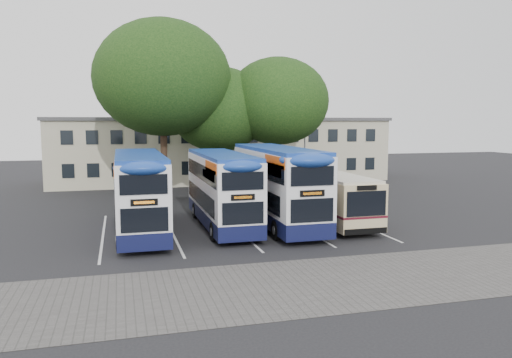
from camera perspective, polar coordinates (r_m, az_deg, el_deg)
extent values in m
plane|color=black|center=(24.17, 9.17, -7.45)|extent=(120.00, 120.00, 0.00)
cube|color=#595654|center=(18.99, 9.94, -11.36)|extent=(40.00, 6.00, 0.01)
cube|color=silver|center=(26.96, -17.08, -6.18)|extent=(0.12, 11.00, 0.01)
cube|color=silver|center=(27.06, -9.62, -5.93)|extent=(0.12, 11.00, 0.01)
cube|color=silver|center=(27.61, -2.34, -5.59)|extent=(0.12, 11.00, 0.01)
cube|color=silver|center=(28.59, 4.54, -5.18)|extent=(0.12, 11.00, 0.01)
cube|color=silver|center=(29.94, 10.87, -4.74)|extent=(0.12, 11.00, 0.01)
cube|color=beige|center=(49.37, -3.87, 3.29)|extent=(32.00, 8.00, 6.00)
cube|color=#4C4C4F|center=(49.29, -3.90, 6.83)|extent=(32.40, 8.40, 0.30)
cube|color=black|center=(45.55, -2.85, 1.38)|extent=(30.00, 0.06, 1.20)
cube|color=black|center=(45.38, -2.87, 4.90)|extent=(30.00, 0.06, 1.20)
cylinder|color=gray|center=(44.25, 5.61, 4.84)|extent=(0.14, 0.14, 9.00)
cube|color=gray|center=(44.34, 5.68, 10.66)|extent=(0.12, 0.80, 0.12)
cube|color=gray|center=(43.96, 5.86, 10.63)|extent=(0.25, 0.50, 0.12)
cylinder|color=black|center=(37.92, -10.46, 2.69)|extent=(0.50, 0.50, 6.64)
ellipsoid|color=black|center=(37.97, -10.65, 11.31)|extent=(10.05, 10.05, 8.54)
cylinder|color=black|center=(40.18, -4.21, 1.82)|extent=(0.50, 0.50, 4.99)
ellipsoid|color=black|center=(40.06, -4.26, 7.95)|extent=(7.91, 7.91, 6.72)
cylinder|color=black|center=(39.98, 2.46, 2.14)|extent=(0.50, 0.50, 5.46)
ellipsoid|color=black|center=(39.89, 2.49, 8.88)|extent=(8.10, 8.10, 6.89)
cube|color=#10153E|center=(26.88, -13.09, -4.65)|extent=(2.38, 9.98, 0.76)
cube|color=white|center=(26.59, -13.19, -0.73)|extent=(2.38, 9.98, 2.95)
cube|color=#1A40A0|center=(26.44, -13.28, 2.54)|extent=(2.33, 9.78, 0.29)
cube|color=black|center=(26.98, -13.17, -2.36)|extent=(2.42, 8.84, 0.95)
cube|color=black|center=(26.52, -13.23, 0.69)|extent=(2.42, 9.41, 0.86)
cube|color=#DC5812|center=(23.28, -10.00, 1.27)|extent=(0.02, 3.04, 0.52)
cube|color=black|center=(21.64, -12.66, -2.62)|extent=(1.14, 0.06, 0.29)
cylinder|color=black|center=(29.75, -15.38, -4.01)|extent=(0.29, 0.95, 0.95)
cylinder|color=black|center=(29.82, -11.24, -3.88)|extent=(0.29, 0.95, 0.95)
cylinder|color=black|center=(23.70, -15.36, -6.70)|extent=(0.29, 0.95, 0.95)
cylinder|color=black|center=(23.79, -10.15, -6.52)|extent=(0.29, 0.95, 0.95)
cube|color=#B50C1F|center=(27.76, -10.83, 1.01)|extent=(0.02, 3.80, 0.81)
cube|color=#10153E|center=(27.86, -3.92, -4.13)|extent=(2.33, 9.80, 0.75)
cube|color=white|center=(27.58, -3.95, -0.41)|extent=(2.33, 9.80, 2.89)
cube|color=#1A40A0|center=(27.44, -3.97, 2.68)|extent=(2.29, 9.60, 0.28)
cube|color=black|center=(27.96, -4.05, -1.96)|extent=(2.37, 8.68, 0.93)
cube|color=black|center=(27.51, -3.96, 0.94)|extent=(2.37, 9.24, 0.84)
cube|color=#DC5812|center=(24.62, 0.20, 1.49)|extent=(0.02, 2.99, 0.51)
cube|color=black|center=(22.83, -1.50, -2.10)|extent=(1.12, 0.06, 0.28)
cylinder|color=black|center=(30.48, -6.93, -3.59)|extent=(0.28, 0.93, 0.93)
cylinder|color=black|center=(30.85, -3.05, -3.43)|extent=(0.28, 0.93, 0.93)
cylinder|color=black|center=(24.61, -4.84, -6.01)|extent=(0.28, 0.93, 0.93)
cylinder|color=black|center=(25.07, -0.07, -5.76)|extent=(0.28, 0.93, 0.93)
cube|color=#10153E|center=(28.24, 2.43, -3.88)|extent=(2.50, 10.48, 0.80)
cube|color=white|center=(27.95, 2.45, 0.05)|extent=(2.50, 10.48, 3.10)
cube|color=#1A40A0|center=(27.82, 2.47, 3.32)|extent=(2.45, 10.27, 0.30)
cube|color=black|center=(28.34, 2.26, -1.59)|extent=(2.54, 9.29, 1.00)
cube|color=black|center=(27.88, 2.46, 1.48)|extent=(2.54, 9.88, 0.90)
cube|color=#DC5812|center=(25.05, 7.62, 2.11)|extent=(0.02, 3.20, 0.55)
cube|color=black|center=(23.04, 6.46, -1.64)|extent=(1.20, 0.06, 0.30)
cylinder|color=black|center=(30.85, -1.30, -3.36)|extent=(0.30, 1.00, 1.00)
cylinder|color=black|center=(31.47, 2.70, -3.17)|extent=(0.30, 1.00, 1.00)
cylinder|color=black|center=(24.73, 2.38, -5.86)|extent=(0.30, 1.00, 1.00)
cylinder|color=black|center=(25.49, 7.24, -5.53)|extent=(0.30, 1.00, 1.00)
cube|color=beige|center=(29.42, 8.13, -1.92)|extent=(2.39, 9.57, 2.44)
cube|color=beige|center=(29.26, 8.17, 0.53)|extent=(2.30, 9.18, 0.19)
cube|color=black|center=(29.79, 7.78, -1.02)|extent=(2.43, 7.65, 0.86)
cube|color=#58111F|center=(29.48, 8.12, -2.70)|extent=(2.42, 9.59, 0.11)
cube|color=black|center=(25.09, 12.51, -2.76)|extent=(2.10, 0.06, 1.24)
cylinder|color=black|center=(26.24, 8.75, -5.25)|extent=(0.29, 0.96, 0.96)
cylinder|color=black|center=(27.18, 12.94, -4.93)|extent=(0.29, 0.96, 0.96)
cylinder|color=black|center=(31.82, 4.25, -3.11)|extent=(0.29, 0.96, 0.96)
cylinder|color=black|center=(32.60, 7.84, -2.92)|extent=(0.29, 0.96, 0.96)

